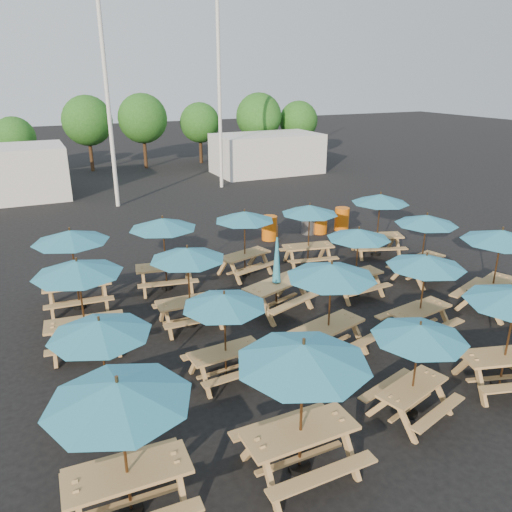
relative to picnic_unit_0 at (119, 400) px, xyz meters
name	(u,v)px	position (x,y,z in m)	size (l,w,h in m)	color
ground	(278,307)	(5.40, 5.47, -2.09)	(120.00, 120.00, 0.00)	black
picnic_unit_0	(119,400)	(0.00, 0.00, 0.00)	(2.20, 2.20, 2.42)	tan
picnic_unit_1	(100,334)	(0.10, 2.47, -0.21)	(2.06, 2.06, 2.18)	tan
picnic_unit_2	(78,273)	(0.05, 5.35, -0.04)	(2.29, 2.29, 2.37)	tan
picnic_unit_3	(71,241)	(0.16, 7.90, -0.03)	(2.24, 2.24, 2.38)	tan
picnic_unit_4	(303,362)	(2.81, -0.31, 0.06)	(2.23, 2.23, 2.49)	tan
picnic_unit_5	(224,305)	(2.70, 2.80, -0.30)	(1.95, 1.95, 2.08)	tan
picnic_unit_6	(188,258)	(2.76, 5.50, -0.15)	(2.03, 2.03, 2.24)	tan
picnic_unit_7	(163,228)	(2.84, 8.17, -0.07)	(2.39, 2.39, 2.34)	tan
picnic_unit_8	(419,337)	(5.53, 0.03, -0.32)	(2.24, 2.24, 2.05)	tan
picnic_unit_9	(331,276)	(5.29, 2.67, -0.04)	(2.57, 2.57, 2.38)	tan
picnic_unit_10	(277,276)	(5.28, 5.35, -1.04)	(2.46, 2.30, 2.55)	tan
picnic_unit_11	(245,220)	(5.55, 8.20, -0.16)	(2.43, 2.43, 2.23)	tan
picnic_unit_13	(426,266)	(8.00, 2.54, -0.18)	(2.24, 2.24, 2.21)	tan
picnic_unit_14	(358,238)	(7.94, 5.26, -0.24)	(2.02, 2.02, 2.14)	tan
picnic_unit_15	(310,213)	(7.93, 8.06, -0.17)	(2.30, 2.30, 2.22)	tan
picnic_unit_17	(501,241)	(10.89, 2.79, 0.00)	(2.73, 2.73, 2.42)	tan
picnic_unit_18	(426,224)	(10.62, 5.35, -0.16)	(2.42, 2.42, 2.23)	tan
picnic_unit_19	(380,202)	(10.81, 7.91, -0.06)	(2.64, 2.64, 2.35)	tan
waste_bin_0	(269,228)	(7.99, 11.24, -1.59)	(0.62, 0.62, 0.99)	orange
waste_bin_1	(309,222)	(9.87, 11.29, -1.59)	(0.62, 0.62, 0.99)	gray
waste_bin_2	(320,222)	(10.34, 11.13, -1.59)	(0.62, 0.62, 0.99)	orange
waste_bin_3	(342,219)	(11.43, 11.10, -1.59)	(0.62, 0.62, 0.99)	orange
mast_0	(106,83)	(3.40, 19.47, 3.91)	(0.20, 0.20, 12.00)	silver
mast_1	(219,81)	(9.90, 21.47, 3.91)	(0.20, 0.20, 12.00)	silver
event_tent_1	(267,153)	(14.40, 24.47, -0.79)	(7.00, 4.00, 2.60)	silver
tree_2	(14,138)	(-0.99, 29.13, 0.54)	(2.59, 2.59, 3.93)	#382314
tree_3	(87,121)	(3.64, 30.19, 1.32)	(3.36, 3.36, 5.09)	#382314
tree_4	(143,118)	(7.29, 29.73, 1.37)	(3.41, 3.41, 5.17)	#382314
tree_5	(200,123)	(11.62, 30.15, 0.88)	(2.94, 2.94, 4.45)	#382314
tree_6	(259,116)	(15.63, 28.37, 1.34)	(3.38, 3.38, 5.13)	#382314
tree_7	(298,121)	(19.02, 28.40, 0.90)	(2.95, 2.95, 4.48)	#382314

